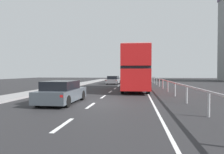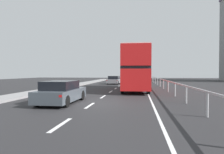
{
  "view_description": "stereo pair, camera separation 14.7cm",
  "coord_description": "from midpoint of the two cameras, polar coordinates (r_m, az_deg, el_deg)",
  "views": [
    {
      "loc": [
        2.55,
        -11.47,
        1.81
      ],
      "look_at": [
        0.46,
        4.32,
        1.47
      ],
      "focal_mm": 30.5,
      "sensor_mm": 36.0,
      "label": 1
    },
    {
      "loc": [
        2.69,
        -11.45,
        1.81
      ],
      "look_at": [
        0.46,
        4.32,
        1.47
      ],
      "focal_mm": 30.5,
      "sensor_mm": 36.0,
      "label": 2
    }
  ],
  "objects": [
    {
      "name": "sedan_car_ahead",
      "position": [
        31.12,
        0.8,
        -0.93
      ],
      "size": [
        2.0,
        4.17,
        1.32
      ],
      "rotation": [
        0.0,
        0.0,
        -0.05
      ],
      "color": "gray",
      "rests_on": "ground"
    },
    {
      "name": "ground_plane",
      "position": [
        11.9,
        -4.8,
        -7.76
      ],
      "size": [
        73.07,
        120.0,
        0.1
      ],
      "primitive_type": "cube",
      "color": "#29282A"
    },
    {
      "name": "bridge_side_railing",
      "position": [
        20.68,
        15.97,
        -1.43
      ],
      "size": [
        0.1,
        42.0,
        1.07
      ],
      "color": "#B2B0B3",
      "rests_on": "ground"
    },
    {
      "name": "lane_paint_markings",
      "position": [
        20.41,
        6.64,
        -3.86
      ],
      "size": [
        3.62,
        46.0,
        0.01
      ],
      "color": "silver",
      "rests_on": "ground"
    },
    {
      "name": "hatchback_car_near",
      "position": [
        11.8,
        -14.56,
        -4.46
      ],
      "size": [
        1.86,
        4.16,
        1.34
      ],
      "rotation": [
        0.0,
        0.0,
        -0.0
      ],
      "color": "#454D55",
      "rests_on": "ground"
    },
    {
      "name": "double_decker_bus_red",
      "position": [
        20.18,
        7.03,
        2.55
      ],
      "size": [
        2.83,
        10.23,
        4.26
      ],
      "rotation": [
        0.0,
        0.0,
        0.04
      ],
      "color": "red",
      "rests_on": "ground"
    },
    {
      "name": "near_sidewalk_kerb",
      "position": [
        14.7,
        -30.14,
        -5.73
      ],
      "size": [
        2.11,
        80.0,
        0.14
      ],
      "primitive_type": "cube",
      "color": "gray",
      "rests_on": "ground"
    }
  ]
}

